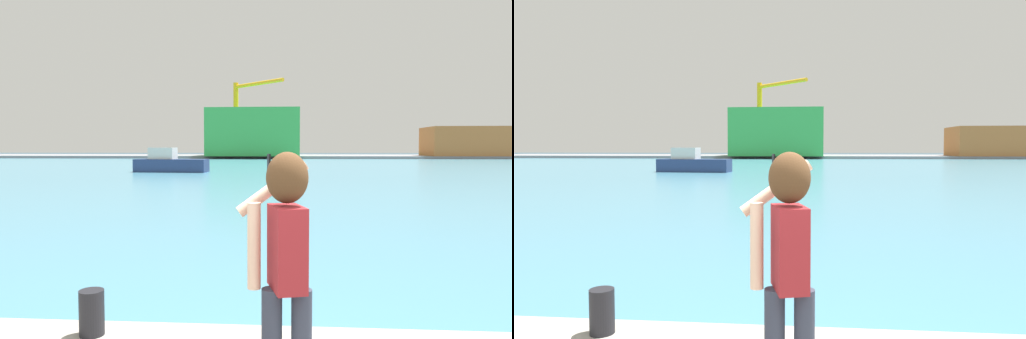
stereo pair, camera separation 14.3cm
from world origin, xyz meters
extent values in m
plane|color=#334751|center=(0.00, 50.00, 0.00)|extent=(220.00, 220.00, 0.00)
cube|color=teal|center=(0.00, 52.00, 0.01)|extent=(140.00, 100.00, 0.02)
cube|color=gray|center=(0.00, 92.00, 0.25)|extent=(140.00, 20.00, 0.50)
cube|color=maroon|center=(-0.16, 0.58, 1.61)|extent=(0.28, 0.38, 0.56)
sphere|color=#E0B293|center=(-0.16, 0.58, 2.07)|extent=(0.22, 0.22, 0.22)
ellipsoid|color=#472D19|center=(-0.16, 0.56, 2.08)|extent=(0.28, 0.26, 0.34)
cylinder|color=#E0B293|center=(-0.38, 0.58, 1.62)|extent=(0.09, 0.09, 0.58)
cylinder|color=#E0B293|center=(-0.27, 0.78, 1.99)|extent=(0.53, 0.22, 0.40)
cube|color=black|center=(-0.30, 0.89, 2.16)|extent=(0.03, 0.07, 0.14)
cylinder|color=black|center=(-2.00, 1.65, 0.72)|extent=(0.23, 0.23, 0.43)
cube|color=navy|center=(-10.55, 37.37, 0.59)|extent=(6.51, 2.50, 1.15)
cube|color=silver|center=(-11.35, 37.42, 1.68)|extent=(2.33, 1.71, 1.02)
cube|color=green|center=(-6.89, 86.13, 4.96)|extent=(17.36, 12.97, 8.92)
cube|color=#B26633|center=(34.37, 87.18, 3.25)|extent=(16.50, 10.05, 5.48)
cylinder|color=yellow|center=(-10.61, 87.29, 7.65)|extent=(1.00, 1.00, 14.30)
cylinder|color=yellow|center=(-5.92, 82.77, 14.01)|extent=(9.85, 9.54, 0.70)
camera|label=1|loc=(-0.15, -2.44, 2.28)|focal=32.01mm
camera|label=2|loc=(-0.01, -2.42, 2.28)|focal=32.01mm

